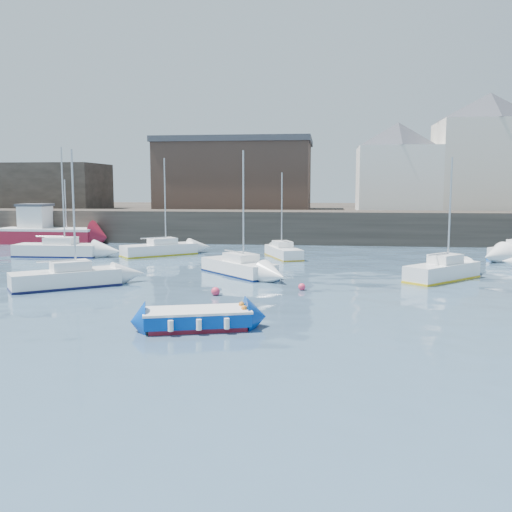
# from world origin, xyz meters

# --- Properties ---
(water) EXTENTS (220.00, 220.00, 0.00)m
(water) POSITION_xyz_m (0.00, 0.00, 0.00)
(water) COLOR #2D4760
(water) RESTS_ON ground
(quay_wall) EXTENTS (90.00, 5.00, 3.00)m
(quay_wall) POSITION_xyz_m (0.00, 35.00, 1.50)
(quay_wall) COLOR #28231E
(quay_wall) RESTS_ON ground
(land_strip) EXTENTS (90.00, 32.00, 2.80)m
(land_strip) POSITION_xyz_m (0.00, 53.00, 1.40)
(land_strip) COLOR #28231E
(land_strip) RESTS_ON ground
(bldg_east_a) EXTENTS (13.36, 13.36, 11.80)m
(bldg_east_a) POSITION_xyz_m (20.00, 42.00, 8.81)
(bldg_east_a) COLOR beige
(bldg_east_a) RESTS_ON land_strip
(bldg_east_d) EXTENTS (11.14, 11.14, 8.95)m
(bldg_east_d) POSITION_xyz_m (11.00, 41.50, 7.36)
(bldg_east_d) COLOR white
(bldg_east_d) RESTS_ON land_strip
(warehouse) EXTENTS (16.40, 10.40, 7.60)m
(warehouse) POSITION_xyz_m (-6.00, 43.00, 6.62)
(warehouse) COLOR #3D2D26
(warehouse) RESTS_ON land_strip
(bldg_west) EXTENTS (14.00, 8.00, 5.00)m
(bldg_west) POSITION_xyz_m (-28.00, 42.00, 5.30)
(bldg_west) COLOR #353028
(bldg_west) RESTS_ON land_strip
(blue_dinghy) EXTENTS (4.29, 2.76, 0.76)m
(blue_dinghy) POSITION_xyz_m (-0.95, 1.59, 0.42)
(blue_dinghy) COLOR maroon
(blue_dinghy) RESTS_ON ground
(fishing_boat) EXTENTS (8.99, 3.46, 5.93)m
(fishing_boat) POSITION_xyz_m (-22.10, 31.50, 1.15)
(fishing_boat) COLOR maroon
(fishing_boat) RESTS_ON ground
(sailboat_a) EXTENTS (5.50, 4.76, 7.21)m
(sailboat_a) POSITION_xyz_m (-9.76, 9.40, 0.51)
(sailboat_a) COLOR white
(sailboat_a) RESTS_ON ground
(sailboat_b) EXTENTS (5.22, 5.47, 7.38)m
(sailboat_b) POSITION_xyz_m (-1.40, 14.78, 0.48)
(sailboat_b) COLOR white
(sailboat_b) RESTS_ON ground
(sailboat_c) EXTENTS (4.87, 4.95, 6.92)m
(sailboat_c) POSITION_xyz_m (10.42, 14.28, 0.53)
(sailboat_c) COLOR white
(sailboat_c) RESTS_ON ground
(sailboat_e) EXTENTS (6.41, 2.14, 8.22)m
(sailboat_e) POSITION_xyz_m (-16.41, 22.04, 0.54)
(sailboat_e) COLOR white
(sailboat_e) RESTS_ON ground
(sailboat_f) EXTENTS (3.28, 5.09, 6.32)m
(sailboat_f) POSITION_xyz_m (0.67, 23.39, 0.44)
(sailboat_f) COLOR white
(sailboat_f) RESTS_ON ground
(sailboat_h) EXTENTS (5.62, 5.14, 7.44)m
(sailboat_h) POSITION_xyz_m (-8.94, 23.71, 0.48)
(sailboat_h) COLOR white
(sailboat_h) RESTS_ON ground
(buoy_near) EXTENTS (0.43, 0.43, 0.43)m
(buoy_near) POSITION_xyz_m (-1.53, 8.19, 0.00)
(buoy_near) COLOR #E93256
(buoy_near) RESTS_ON ground
(buoy_mid) EXTENTS (0.37, 0.37, 0.37)m
(buoy_mid) POSITION_xyz_m (2.61, 10.11, 0.00)
(buoy_mid) COLOR #E93256
(buoy_mid) RESTS_ON ground
(buoy_far) EXTENTS (0.36, 0.36, 0.36)m
(buoy_far) POSITION_xyz_m (-1.17, 18.51, 0.00)
(buoy_far) COLOR #E93256
(buoy_far) RESTS_ON ground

